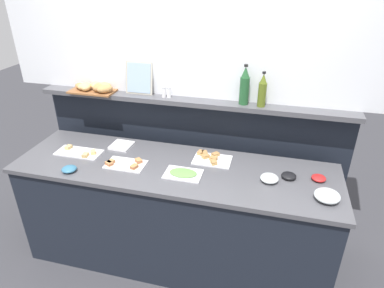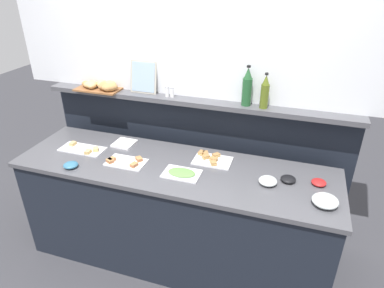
{
  "view_description": "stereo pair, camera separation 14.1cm",
  "coord_description": "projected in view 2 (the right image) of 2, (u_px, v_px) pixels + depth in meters",
  "views": [
    {
      "loc": [
        0.69,
        -2.09,
        2.27
      ],
      "look_at": [
        0.12,
        0.1,
        1.09
      ],
      "focal_mm": 31.68,
      "sensor_mm": 36.0,
      "label": 1
    },
    {
      "loc": [
        0.82,
        -2.05,
        2.27
      ],
      "look_at": [
        0.12,
        0.1,
        1.09
      ],
      "focal_mm": 31.68,
      "sensor_mm": 36.0,
      "label": 2
    }
  ],
  "objects": [
    {
      "name": "bread_basket",
      "position": [
        100.0,
        86.0,
        2.98
      ],
      "size": [
        0.42,
        0.27,
        0.08
      ],
      "color": "brown",
      "rests_on": "back_ledge_unit"
    },
    {
      "name": "back_ledge_unit",
      "position": [
        194.0,
        160.0,
        3.14
      ],
      "size": [
        2.68,
        0.22,
        1.3
      ],
      "color": "black",
      "rests_on": "ground_plane"
    },
    {
      "name": "wine_bottle_green",
      "position": [
        247.0,
        88.0,
        2.61
      ],
      "size": [
        0.08,
        0.08,
        0.32
      ],
      "color": "#23562D",
      "rests_on": "back_ledge_unit"
    },
    {
      "name": "condiment_bowl_dark",
      "position": [
        288.0,
        179.0,
        2.39
      ],
      "size": [
        0.11,
        0.11,
        0.04
      ],
      "primitive_type": "ellipsoid",
      "color": "black",
      "rests_on": "buffet_counter"
    },
    {
      "name": "framed_picture",
      "position": [
        144.0,
        77.0,
        2.88
      ],
      "size": [
        0.24,
        0.07,
        0.27
      ],
      "color": "#B2AD9E",
      "rests_on": "back_ledge_unit"
    },
    {
      "name": "condiment_bowl_cream",
      "position": [
        319.0,
        182.0,
        2.35
      ],
      "size": [
        0.1,
        0.1,
        0.04
      ],
      "primitive_type": "ellipsoid",
      "color": "red",
      "rests_on": "buffet_counter"
    },
    {
      "name": "condiment_bowl_teal",
      "position": [
        71.0,
        165.0,
        2.56
      ],
      "size": [
        0.11,
        0.11,
        0.04
      ],
      "primitive_type": "ellipsoid",
      "color": "teal",
      "rests_on": "buffet_counter"
    },
    {
      "name": "glass_bowl_large",
      "position": [
        325.0,
        201.0,
        2.14
      ],
      "size": [
        0.17,
        0.17,
        0.07
      ],
      "color": "silver",
      "rests_on": "buffet_counter"
    },
    {
      "name": "buffet_counter",
      "position": [
        175.0,
        214.0,
        2.79
      ],
      "size": [
        2.47,
        0.72,
        0.93
      ],
      "color": "black",
      "rests_on": "ground_plane"
    },
    {
      "name": "salt_shaker",
      "position": [
        167.0,
        92.0,
        2.83
      ],
      "size": [
        0.03,
        0.03,
        0.09
      ],
      "color": "white",
      "rests_on": "back_ledge_unit"
    },
    {
      "name": "sandwich_platter_front",
      "position": [
        125.0,
        162.0,
        2.61
      ],
      "size": [
        0.3,
        0.19,
        0.04
      ],
      "color": "white",
      "rests_on": "buffet_counter"
    },
    {
      "name": "sandwich_platter_side",
      "position": [
        83.0,
        149.0,
        2.8
      ],
      "size": [
        0.37,
        0.17,
        0.04
      ],
      "color": "silver",
      "rests_on": "buffet_counter"
    },
    {
      "name": "cold_cuts_platter",
      "position": [
        182.0,
        173.0,
        2.47
      ],
      "size": [
        0.27,
        0.18,
        0.02
      ],
      "color": "silver",
      "rests_on": "buffet_counter"
    },
    {
      "name": "olive_oil_bottle",
      "position": [
        265.0,
        93.0,
        2.56
      ],
      "size": [
        0.06,
        0.06,
        0.28
      ],
      "color": "#56661E",
      "rests_on": "back_ledge_unit"
    },
    {
      "name": "ground_plane",
      "position": [
        196.0,
        214.0,
        3.51
      ],
      "size": [
        12.0,
        12.0,
        0.0
      ],
      "primitive_type": "plane",
      "color": "#38383D"
    },
    {
      "name": "sandwich_platter_rear",
      "position": [
        211.0,
        159.0,
        2.65
      ],
      "size": [
        0.29,
        0.2,
        0.04
      ],
      "color": "silver",
      "rests_on": "buffet_counter"
    },
    {
      "name": "pepper_shaker",
      "position": [
        172.0,
        92.0,
        2.82
      ],
      "size": [
        0.03,
        0.03,
        0.09
      ],
      "color": "white",
      "rests_on": "back_ledge_unit"
    },
    {
      "name": "napkin_stack",
      "position": [
        124.0,
        143.0,
        2.89
      ],
      "size": [
        0.18,
        0.18,
        0.02
      ],
      "primitive_type": "cube",
      "rotation": [
        0.0,
        0.0,
        -0.05
      ],
      "color": "white",
      "rests_on": "buffet_counter"
    },
    {
      "name": "glass_bowl_medium",
      "position": [
        268.0,
        181.0,
        2.36
      ],
      "size": [
        0.13,
        0.13,
        0.05
      ],
      "color": "silver",
      "rests_on": "buffet_counter"
    },
    {
      "name": "upper_wall_panel",
      "position": [
        196.0,
        14.0,
        2.57
      ],
      "size": [
        3.28,
        0.08,
        1.3
      ],
      "primitive_type": "cube",
      "color": "white",
      "rests_on": "back_ledge_unit"
    }
  ]
}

